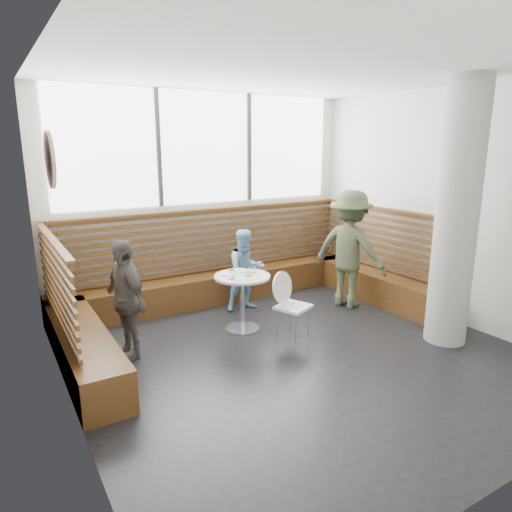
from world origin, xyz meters
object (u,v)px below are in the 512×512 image
cafe_chair (290,299)px  child_left (125,299)px  child_back (246,270)px  concrete_column (457,216)px  adult_man (350,249)px  cafe_table (242,291)px

cafe_chair → child_left: child_left is taller
child_back → child_left: child_left is taller
concrete_column → adult_man: size_ratio=1.80×
concrete_column → adult_man: (-0.19, 1.61, -0.71)m
concrete_column → cafe_table: (-2.05, 1.62, -1.06)m
cafe_table → child_left: 1.55m
cafe_table → adult_man: 1.89m
concrete_column → child_back: (-1.62, 2.27, -0.99)m
child_back → child_left: 2.07m
concrete_column → cafe_table: concrete_column is taller
cafe_chair → concrete_column: bearing=-57.2°
cafe_table → child_back: child_back is taller
concrete_column → cafe_chair: (-1.63, 1.11, -1.10)m
adult_man → child_back: bearing=43.7°
cafe_chair → child_back: (0.01, 1.16, 0.11)m
adult_man → child_back: adult_man is taller
concrete_column → adult_man: bearing=96.6°
concrete_column → child_left: size_ratio=2.28×
concrete_column → child_back: bearing=125.5°
cafe_chair → child_left: bearing=142.4°
cafe_table → child_back: (0.43, 0.65, 0.07)m
cafe_chair → adult_man: (1.44, 0.50, 0.39)m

